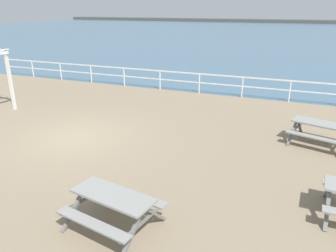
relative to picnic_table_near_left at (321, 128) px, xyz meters
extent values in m
cube|color=gray|center=(-8.10, -2.59, -0.68)|extent=(30.00, 24.00, 0.20)
cube|color=#476B84|center=(-8.10, 50.16, -0.58)|extent=(142.00, 90.00, 0.01)
cube|color=#4C4C47|center=(-8.10, 93.16, -0.58)|extent=(142.00, 6.00, 1.80)
cube|color=white|center=(-8.10, 5.16, 0.47)|extent=(23.00, 0.06, 0.06)
cube|color=white|center=(-8.10, 5.16, -0.01)|extent=(23.00, 0.05, 0.05)
cylinder|color=white|center=(-19.60, 5.16, -0.06)|extent=(0.07, 0.07, 1.05)
cylinder|color=white|center=(-17.30, 5.16, -0.06)|extent=(0.07, 0.07, 1.05)
cylinder|color=white|center=(-15.00, 5.16, -0.06)|extent=(0.07, 0.07, 1.05)
cylinder|color=white|center=(-12.70, 5.16, -0.06)|extent=(0.07, 0.07, 1.05)
cylinder|color=white|center=(-10.40, 5.16, -0.06)|extent=(0.07, 0.07, 1.05)
cylinder|color=white|center=(-8.10, 5.16, -0.06)|extent=(0.07, 0.07, 1.05)
cylinder|color=white|center=(-5.80, 5.16, -0.06)|extent=(0.07, 0.07, 1.05)
cylinder|color=white|center=(-3.50, 5.16, -0.06)|extent=(0.07, 0.07, 1.05)
cylinder|color=white|center=(-1.20, 5.16, -0.06)|extent=(0.07, 0.07, 1.05)
cube|color=gray|center=(0.00, 0.00, 0.17)|extent=(1.92, 1.17, 0.05)
cube|color=gray|center=(0.17, 0.60, -0.13)|extent=(1.80, 0.75, 0.04)
cube|color=gray|center=(-0.17, -0.60, -0.13)|extent=(1.80, 0.75, 0.04)
cube|color=slate|center=(-0.65, 0.58, -0.21)|extent=(0.30, 0.78, 0.79)
cube|color=slate|center=(-0.85, -0.14, -0.21)|extent=(0.30, 0.78, 0.79)
cube|color=slate|center=(-0.75, 0.22, -0.16)|extent=(0.47, 1.46, 0.04)
cube|color=gray|center=(-4.17, -6.41, 0.17)|extent=(1.90, 1.01, 0.05)
cube|color=gray|center=(-4.06, -5.80, -0.13)|extent=(1.82, 0.57, 0.04)
cube|color=gray|center=(-4.27, -7.02, -0.13)|extent=(1.82, 0.57, 0.04)
cube|color=slate|center=(-3.33, -6.18, -0.21)|extent=(0.22, 0.79, 0.79)
cube|color=slate|center=(-3.46, -6.92, -0.21)|extent=(0.22, 0.79, 0.79)
cube|color=slate|center=(-3.40, -6.55, -0.16)|extent=(0.32, 1.49, 0.04)
cube|color=slate|center=(-4.87, -5.90, -0.21)|extent=(0.22, 0.79, 0.79)
cube|color=slate|center=(-5.00, -6.64, -0.21)|extent=(0.22, 0.79, 0.79)
cube|color=slate|center=(-4.93, -6.27, -0.16)|extent=(0.32, 1.49, 0.04)
cube|color=slate|center=(0.06, -3.81, -0.21)|extent=(0.12, 0.80, 0.79)
cube|color=slate|center=(0.02, -4.56, -0.21)|extent=(0.12, 0.80, 0.79)
cube|color=slate|center=(0.04, -4.18, -0.16)|extent=(0.13, 1.50, 0.04)
cube|color=white|center=(-12.77, -0.81, 0.67)|extent=(0.12, 0.12, 2.50)
camera|label=1|loc=(-0.94, -11.33, 3.83)|focal=34.63mm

